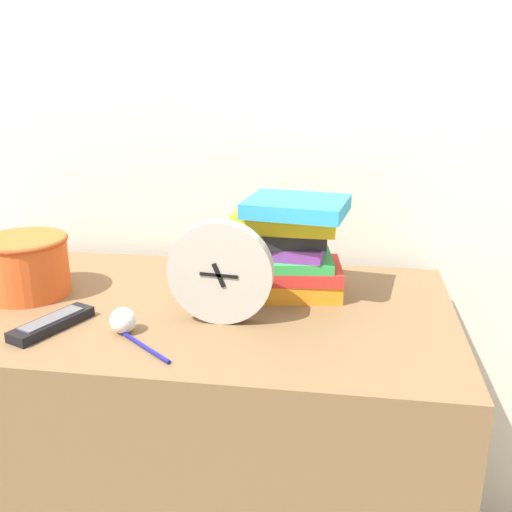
% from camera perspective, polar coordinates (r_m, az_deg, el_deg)
% --- Properties ---
extents(wall_back, '(6.00, 0.04, 2.40)m').
position_cam_1_polar(wall_back, '(1.58, -3.77, 15.24)').
color(wall_back, silver).
rests_on(wall_back, ground_plane).
extents(desk, '(1.15, 0.63, 0.78)m').
position_cam_1_polar(desk, '(1.49, -6.42, -18.53)').
color(desk, brown).
rests_on(desk, ground_plane).
extents(desk_clock, '(0.21, 0.04, 0.21)m').
position_cam_1_polar(desk_clock, '(1.17, -3.41, -1.59)').
color(desk_clock, '#B7B2A8').
rests_on(desk_clock, desk).
extents(book_stack, '(0.25, 0.21, 0.22)m').
position_cam_1_polar(book_stack, '(1.31, 3.22, 0.99)').
color(book_stack, orange).
rests_on(book_stack, desk).
extents(basket, '(0.19, 0.19, 0.13)m').
position_cam_1_polar(basket, '(1.42, -21.05, -0.70)').
color(basket, '#E05623').
rests_on(basket, desk).
extents(tv_remote, '(0.12, 0.18, 0.02)m').
position_cam_1_polar(tv_remote, '(1.24, -18.86, -6.10)').
color(tv_remote, black).
rests_on(tv_remote, desk).
extents(crumpled_paper_ball, '(0.05, 0.05, 0.05)m').
position_cam_1_polar(crumpled_paper_ball, '(1.18, -12.55, -6.00)').
color(crumpled_paper_ball, white).
rests_on(crumpled_paper_ball, desk).
extents(pen, '(0.13, 0.11, 0.01)m').
position_cam_1_polar(pen, '(1.12, -10.54, -8.51)').
color(pen, navy).
rests_on(pen, desk).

